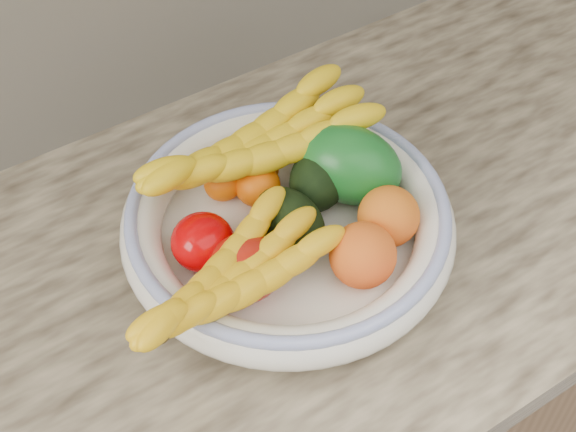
{
  "coord_description": "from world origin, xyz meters",
  "views": [
    {
      "loc": [
        -0.33,
        1.15,
        1.65
      ],
      "look_at": [
        0.0,
        1.66,
        0.96
      ],
      "focal_mm": 50.0,
      "sensor_mm": 36.0,
      "label": 1
    }
  ],
  "objects_px": {
    "fruit_bowl": "(288,223)",
    "banana_bunch_front": "(231,283)",
    "green_mango": "(347,164)",
    "banana_bunch_back": "(257,152)"
  },
  "relations": [
    {
      "from": "fruit_bowl",
      "to": "green_mango",
      "type": "height_order",
      "value": "green_mango"
    },
    {
      "from": "green_mango",
      "to": "banana_bunch_back",
      "type": "xyz_separation_m",
      "value": [
        -0.09,
        0.07,
        0.01
      ]
    },
    {
      "from": "green_mango",
      "to": "fruit_bowl",
      "type": "bearing_deg",
      "value": 159.24
    },
    {
      "from": "fruit_bowl",
      "to": "banana_bunch_front",
      "type": "height_order",
      "value": "banana_bunch_front"
    },
    {
      "from": "fruit_bowl",
      "to": "green_mango",
      "type": "distance_m",
      "value": 0.1
    },
    {
      "from": "green_mango",
      "to": "banana_bunch_front",
      "type": "bearing_deg",
      "value": 169.5
    },
    {
      "from": "banana_bunch_front",
      "to": "green_mango",
      "type": "bearing_deg",
      "value": 6.81
    },
    {
      "from": "fruit_bowl",
      "to": "banana_bunch_front",
      "type": "distance_m",
      "value": 0.13
    },
    {
      "from": "fruit_bowl",
      "to": "banana_bunch_back",
      "type": "distance_m",
      "value": 0.09
    },
    {
      "from": "fruit_bowl",
      "to": "banana_bunch_back",
      "type": "relative_size",
      "value": 1.2
    }
  ]
}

